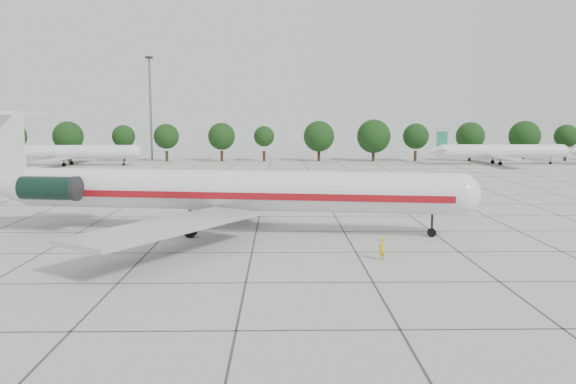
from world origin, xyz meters
name	(u,v)px	position (x,y,z in m)	size (l,w,h in m)	color
ground	(256,232)	(0.00, 0.00, 0.00)	(260.00, 260.00, 0.00)	#B0B0A9
apron_joints	(261,206)	(0.00, 15.00, 0.01)	(170.00, 170.00, 0.02)	#383838
main_airliner	(206,189)	(-4.49, 0.43, 3.86)	(46.38, 36.25, 10.92)	silver
ground_crew	(382,248)	(9.57, -10.32, 0.86)	(0.62, 0.41, 1.71)	#DFBE0D
bg_airliner_b	(71,152)	(-43.40, 73.10, 2.91)	(28.24, 27.20, 7.40)	silver
bg_airliner_d	(500,151)	(51.67, 74.68, 2.91)	(28.24, 27.20, 7.40)	silver
tree_line	(222,136)	(-11.68, 85.00, 5.98)	(249.86, 8.44, 10.22)	#332114
floodlight_mast	(150,102)	(-30.00, 92.00, 14.28)	(1.60, 1.60, 25.45)	slate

